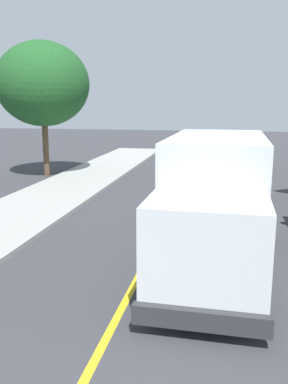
# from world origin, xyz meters

# --- Properties ---
(centre_line_yellow) EXTENTS (0.16, 56.00, 0.01)m
(centre_line_yellow) POSITION_xyz_m (0.00, 10.00, 0.00)
(centre_line_yellow) COLOR gold
(centre_line_yellow) RESTS_ON ground
(box_truck) EXTENTS (2.55, 7.23, 3.20)m
(box_truck) POSITION_xyz_m (1.70, 9.32, 1.77)
(box_truck) COLOR silver
(box_truck) RESTS_ON ground
(parked_car_near) EXTENTS (1.85, 4.42, 1.67)m
(parked_car_near) POSITION_xyz_m (2.36, 16.82, 0.79)
(parked_car_near) COLOR silver
(parked_car_near) RESTS_ON ground
(parked_car_mid) EXTENTS (2.00, 4.48, 1.67)m
(parked_car_mid) POSITION_xyz_m (2.50, 23.33, 0.79)
(parked_car_mid) COLOR #B7B7BC
(parked_car_mid) RESTS_ON ground
(street_tree_down_block) EXTENTS (4.99, 4.99, 7.25)m
(street_tree_down_block) POSITION_xyz_m (-7.88, 20.44, 5.00)
(street_tree_down_block) COLOR brown
(street_tree_down_block) RESTS_ON ground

